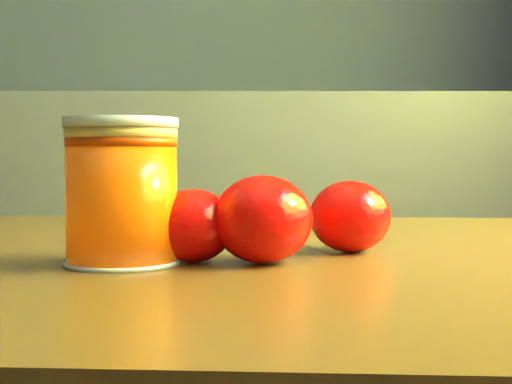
{
  "coord_description": "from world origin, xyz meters",
  "views": [
    {
      "loc": [
        0.9,
        -0.47,
        0.76
      ],
      "look_at": [
        0.91,
        0.04,
        0.73
      ],
      "focal_mm": 50.0,
      "sensor_mm": 36.0,
      "label": 1
    }
  ],
  "objects": [
    {
      "name": "table",
      "position": [
        0.91,
        0.1,
        0.59
      ],
      "size": [
        0.94,
        0.69,
        0.68
      ],
      "rotation": [
        0.0,
        0.0,
        -0.06
      ],
      "color": "brown",
      "rests_on": "ground"
    },
    {
      "name": "orange_extra",
      "position": [
        0.91,
        0.04,
        0.71
      ],
      "size": [
        0.08,
        0.08,
        0.06
      ],
      "primitive_type": "ellipsoid",
      "rotation": [
        0.0,
        0.0,
        0.15
      ],
      "color": "#F80F04",
      "rests_on": "table"
    },
    {
      "name": "juice_glass",
      "position": [
        0.81,
        0.03,
        0.73
      ],
      "size": [
        0.08,
        0.08,
        0.1
      ],
      "rotation": [
        0.0,
        0.0,
        -0.11
      ],
      "color": "#F45204",
      "rests_on": "table"
    },
    {
      "name": "orange_front",
      "position": [
        0.98,
        0.09,
        0.71
      ],
      "size": [
        0.08,
        0.08,
        0.06
      ],
      "primitive_type": "ellipsoid",
      "rotation": [
        0.0,
        0.0,
        -0.41
      ],
      "color": "#F80F04",
      "rests_on": "table"
    },
    {
      "name": "orange_back",
      "position": [
        0.86,
        0.04,
        0.71
      ],
      "size": [
        0.06,
        0.06,
        0.05
      ],
      "primitive_type": "ellipsoid",
      "rotation": [
        0.0,
        0.0,
        0.05
      ],
      "color": "#F80F04",
      "rests_on": "table"
    }
  ]
}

